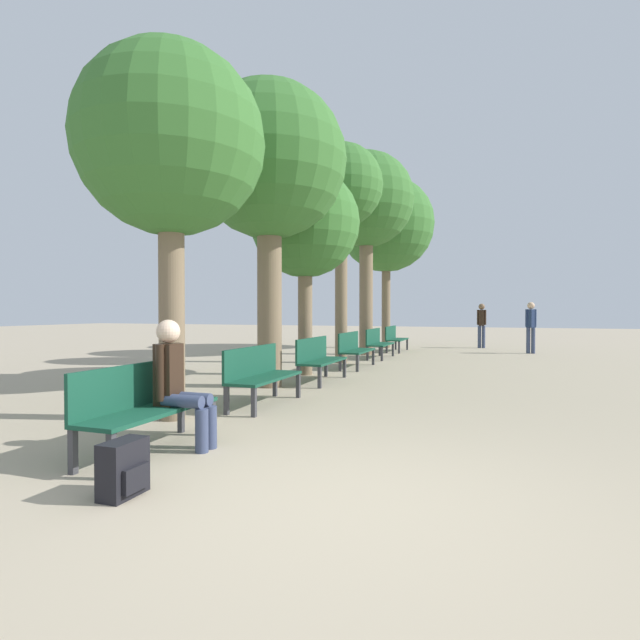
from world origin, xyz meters
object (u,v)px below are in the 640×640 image
(bench_row_0, at_px, (143,402))
(bench_row_4, at_px, (377,341))
(tree_row_0, at_px, (171,144))
(tree_row_4, at_px, (366,202))
(tree_row_2, at_px, (305,225))
(bench_row_2, at_px, (318,357))
(bench_row_1, at_px, (260,372))
(person_seated, at_px, (178,380))
(tree_row_3, at_px, (341,189))
(pedestrian_mid, at_px, (531,324))
(bench_row_5, at_px, (394,337))
(bench_row_3, at_px, (354,348))
(tree_row_1, at_px, (269,165))
(backpack, at_px, (124,469))
(pedestrian_near, at_px, (482,323))
(tree_row_5, at_px, (386,225))

(bench_row_0, relative_size, bench_row_4, 1.00)
(tree_row_0, relative_size, tree_row_4, 0.74)
(tree_row_2, bearing_deg, bench_row_2, -55.28)
(bench_row_1, relative_size, person_seated, 1.25)
(tree_row_3, height_order, pedestrian_mid, tree_row_3)
(bench_row_5, relative_size, tree_row_3, 0.28)
(bench_row_3, bearing_deg, bench_row_1, -90.00)
(tree_row_0, bearing_deg, bench_row_1, 62.92)
(bench_row_0, xyz_separation_m, bench_row_2, (0.00, 5.13, 0.00))
(bench_row_0, bearing_deg, tree_row_0, 115.44)
(bench_row_5, xyz_separation_m, tree_row_1, (-0.63, -8.59, 3.58))
(bench_row_1, distance_m, bench_row_3, 5.13)
(tree_row_2, height_order, backpack, tree_row_2)
(backpack, xyz_separation_m, pedestrian_near, (2.09, 16.51, 0.74))
(bench_row_1, xyz_separation_m, bench_row_3, (0.00, 5.13, 0.00))
(tree_row_5, xyz_separation_m, person_seated, (0.87, -14.17, -3.92))
(bench_row_5, bearing_deg, pedestrian_mid, 8.86)
(pedestrian_near, distance_m, pedestrian_mid, 2.51)
(pedestrian_near, bearing_deg, tree_row_5, -162.70)
(bench_row_0, bearing_deg, person_seated, 44.79)
(bench_row_2, bearing_deg, tree_row_1, -125.48)
(bench_row_2, bearing_deg, bench_row_0, -90.00)
(tree_row_5, distance_m, person_seated, 14.73)
(bench_row_3, bearing_deg, bench_row_4, 90.00)
(bench_row_0, height_order, pedestrian_near, pedestrian_near)
(tree_row_5, bearing_deg, person_seated, -86.48)
(tree_row_4, height_order, pedestrian_near, tree_row_4)
(bench_row_4, height_order, tree_row_4, tree_row_4)
(bench_row_5, xyz_separation_m, tree_row_2, (-0.63, -6.79, 2.77))
(tree_row_2, distance_m, pedestrian_near, 10.27)
(tree_row_4, bearing_deg, tree_row_0, -90.00)
(tree_row_2, distance_m, tree_row_3, 2.99)
(tree_row_1, distance_m, person_seated, 5.32)
(bench_row_5, distance_m, person_seated, 12.60)
(bench_row_5, distance_m, pedestrian_near, 3.84)
(tree_row_4, distance_m, person_seated, 11.93)
(bench_row_5, xyz_separation_m, pedestrian_near, (2.76, 2.63, 0.46))
(bench_row_0, height_order, tree_row_1, tree_row_1)
(bench_row_1, bearing_deg, tree_row_0, -117.08)
(backpack, bearing_deg, bench_row_3, 94.35)
(tree_row_3, bearing_deg, backpack, -82.41)
(bench_row_1, xyz_separation_m, backpack, (0.67, -3.61, -0.28))
(bench_row_4, bearing_deg, person_seated, -88.63)
(bench_row_1, height_order, bench_row_2, same)
(bench_row_3, bearing_deg, tree_row_4, 99.74)
(tree_row_1, height_order, pedestrian_near, tree_row_1)
(bench_row_4, bearing_deg, tree_row_1, -96.00)
(person_seated, bearing_deg, bench_row_2, 92.80)
(bench_row_3, xyz_separation_m, backpack, (0.67, -8.74, -0.28))
(backpack, height_order, pedestrian_near, pedestrian_near)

